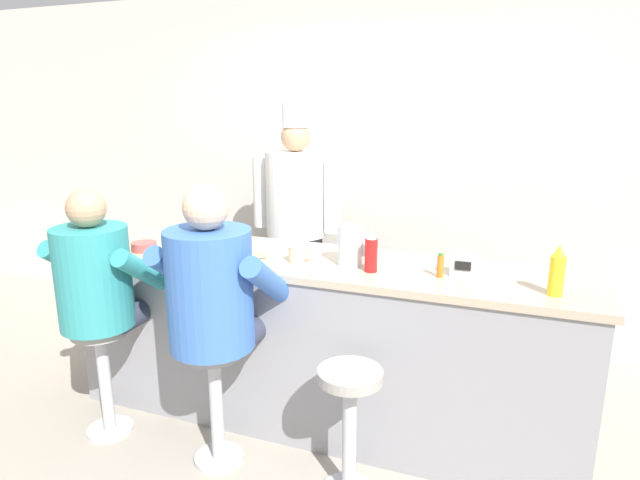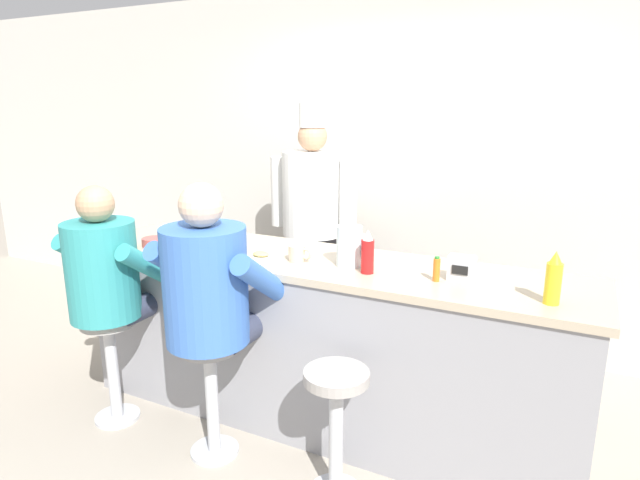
# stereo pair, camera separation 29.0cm
# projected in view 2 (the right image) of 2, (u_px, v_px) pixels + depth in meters

# --- Properties ---
(ground_plane) EXTENTS (20.00, 20.00, 0.00)m
(ground_plane) POSITION_uv_depth(u_px,v_px,m) (291.00, 448.00, 2.93)
(ground_plane) COLOR #9E9384
(wall_back) EXTENTS (10.00, 0.06, 2.70)m
(wall_back) POSITION_uv_depth(u_px,v_px,m) (402.00, 168.00, 4.13)
(wall_back) COLOR beige
(wall_back) RESTS_ON ground_plane
(diner_counter) EXTENTS (2.93, 0.68, 0.99)m
(diner_counter) POSITION_uv_depth(u_px,v_px,m) (319.00, 341.00, 3.10)
(diner_counter) COLOR gray
(diner_counter) RESTS_ON ground_plane
(ketchup_bottle_red) EXTENTS (0.07, 0.07, 0.23)m
(ketchup_bottle_red) POSITION_uv_depth(u_px,v_px,m) (368.00, 253.00, 2.71)
(ketchup_bottle_red) COLOR red
(ketchup_bottle_red) RESTS_ON diner_counter
(mustard_bottle_yellow) EXTENTS (0.07, 0.07, 0.24)m
(mustard_bottle_yellow) POSITION_uv_depth(u_px,v_px,m) (554.00, 280.00, 2.29)
(mustard_bottle_yellow) COLOR yellow
(mustard_bottle_yellow) RESTS_ON diner_counter
(hot_sauce_bottle_orange) EXTENTS (0.03, 0.03, 0.12)m
(hot_sauce_bottle_orange) POSITION_uv_depth(u_px,v_px,m) (436.00, 269.00, 2.59)
(hot_sauce_bottle_orange) COLOR orange
(hot_sauce_bottle_orange) RESTS_ON diner_counter
(water_pitcher_clear) EXTENTS (0.16, 0.14, 0.22)m
(water_pitcher_clear) POSITION_uv_depth(u_px,v_px,m) (349.00, 246.00, 2.83)
(water_pitcher_clear) COLOR silver
(water_pitcher_clear) RESTS_ON diner_counter
(breakfast_plate) EXTENTS (0.22, 0.22, 0.04)m
(breakfast_plate) POSITION_uv_depth(u_px,v_px,m) (261.00, 257.00, 2.97)
(breakfast_plate) COLOR white
(breakfast_plate) RESTS_ON diner_counter
(cereal_bowl) EXTENTS (0.15, 0.15, 0.05)m
(cereal_bowl) POSITION_uv_depth(u_px,v_px,m) (154.00, 242.00, 3.24)
(cereal_bowl) COLOR #B24C47
(cereal_bowl) RESTS_ON diner_counter
(coffee_mug_tan) EXTENTS (0.14, 0.09, 0.09)m
(coffee_mug_tan) POSITION_uv_depth(u_px,v_px,m) (298.00, 253.00, 2.93)
(coffee_mug_tan) COLOR beige
(coffee_mug_tan) RESTS_ON diner_counter
(napkin_dispenser_chrome) EXTENTS (0.13, 0.08, 0.12)m
(napkin_dispenser_chrome) POSITION_uv_depth(u_px,v_px,m) (462.00, 268.00, 2.60)
(napkin_dispenser_chrome) COLOR silver
(napkin_dispenser_chrome) RESTS_ON diner_counter
(diner_seated_teal) EXTENTS (0.59, 0.58, 1.41)m
(diner_seated_teal) POSITION_uv_depth(u_px,v_px,m) (108.00, 276.00, 3.02)
(diner_seated_teal) COLOR #B2B5BA
(diner_seated_teal) RESTS_ON ground_plane
(diner_seated_blue) EXTENTS (0.64, 0.63, 1.47)m
(diner_seated_blue) POSITION_uv_depth(u_px,v_px,m) (211.00, 290.00, 2.70)
(diner_seated_blue) COLOR #B2B5BA
(diner_seated_blue) RESTS_ON ground_plane
(empty_stool_round) EXTENTS (0.30, 0.30, 0.65)m
(empty_stool_round) POSITION_uv_depth(u_px,v_px,m) (336.00, 414.00, 2.47)
(empty_stool_round) COLOR #B2B5BA
(empty_stool_round) RESTS_ON ground_plane
(cook_in_whites_near) EXTENTS (0.72, 0.46, 1.84)m
(cook_in_whites_near) POSITION_uv_depth(u_px,v_px,m) (313.00, 214.00, 4.10)
(cook_in_whites_near) COLOR #232328
(cook_in_whites_near) RESTS_ON ground_plane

